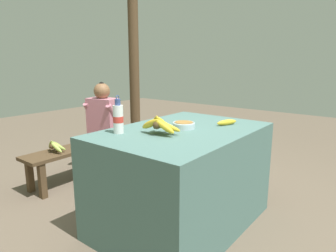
{
  "coord_description": "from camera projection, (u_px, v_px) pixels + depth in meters",
  "views": [
    {
      "loc": [
        -1.85,
        -1.31,
        1.32
      ],
      "look_at": [
        -0.12,
        0.05,
        0.84
      ],
      "focal_mm": 32.0,
      "sensor_mm": 36.0,
      "label": 1
    }
  ],
  "objects": [
    {
      "name": "ground_plane",
      "position": [
        181.0,
        222.0,
        2.49
      ],
      "size": [
        12.0,
        12.0,
        0.0
      ],
      "primitive_type": "plane",
      "color": "brown"
    },
    {
      "name": "wooden_bench",
      "position": [
        83.0,
        151.0,
        3.38
      ],
      "size": [
        1.35,
        0.32,
        0.39
      ],
      "color": "#4C3823",
      "rests_on": "ground_plane"
    },
    {
      "name": "banana_bunch_ripe",
      "position": [
        160.0,
        125.0,
        2.14
      ],
      "size": [
        0.19,
        0.32,
        0.16
      ],
      "color": "#4C381E",
      "rests_on": "market_counter"
    },
    {
      "name": "water_bottle",
      "position": [
        118.0,
        118.0,
        2.17
      ],
      "size": [
        0.08,
        0.08,
        0.28
      ],
      "color": "white",
      "rests_on": "market_counter"
    },
    {
      "name": "banana_bunch_green",
      "position": [
        55.0,
        146.0,
        3.09
      ],
      "size": [
        0.16,
        0.29,
        0.14
      ],
      "color": "#4C381E",
      "rests_on": "wooden_bench"
    },
    {
      "name": "market_counter",
      "position": [
        182.0,
        177.0,
        2.4
      ],
      "size": [
        1.37,
        0.94,
        0.8
      ],
      "color": "#4C706B",
      "rests_on": "ground_plane"
    },
    {
      "name": "serving_bowl",
      "position": [
        184.0,
        125.0,
        2.35
      ],
      "size": [
        0.18,
        0.18,
        0.05
      ],
      "color": "silver",
      "rests_on": "market_counter"
    },
    {
      "name": "seated_vendor",
      "position": [
        101.0,
        123.0,
        3.47
      ],
      "size": [
        0.45,
        0.42,
        1.08
      ],
      "rotation": [
        0.0,
        0.0,
        3.36
      ],
      "color": "#473828",
      "rests_on": "ground_plane"
    },
    {
      "name": "support_post_far",
      "position": [
        134.0,
        68.0,
        4.24
      ],
      "size": [
        0.14,
        0.14,
        2.42
      ],
      "color": "#4C3823",
      "rests_on": "ground_plane"
    },
    {
      "name": "loose_banana_front",
      "position": [
        227.0,
        122.0,
        2.47
      ],
      "size": [
        0.2,
        0.12,
        0.05
      ],
      "rotation": [
        0.0,
        0.0,
        -0.38
      ],
      "color": "gold",
      "rests_on": "market_counter"
    }
  ]
}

